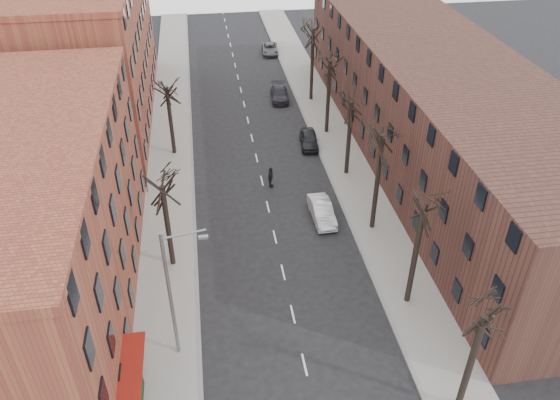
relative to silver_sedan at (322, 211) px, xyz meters
name	(u,v)px	position (x,y,z in m)	size (l,w,h in m)	color
sidewalk_left	(171,148)	(-12.00, 13.24, -0.65)	(4.00, 90.00, 0.15)	gray
sidewalk_right	(332,136)	(4.00, 13.24, -0.65)	(4.00, 90.00, 0.15)	gray
building_left_near	(17,235)	(-20.00, -6.76, 5.28)	(12.00, 26.00, 12.00)	brown
building_left_far	(83,50)	(-20.00, 22.24, 6.28)	(12.00, 28.00, 14.00)	brown
building_right	(436,107)	(12.00, 8.24, 4.28)	(12.00, 50.00, 10.00)	#462820
tree_right_b	(407,301)	(3.60, -9.76, -0.72)	(5.20, 5.20, 10.80)	black
tree_right_c	(372,228)	(3.60, -1.76, -0.72)	(5.20, 5.20, 11.60)	black
tree_right_d	(346,174)	(3.60, 6.24, -0.72)	(5.20, 5.20, 10.00)	black
tree_right_e	(326,132)	(3.60, 14.24, -0.72)	(5.20, 5.20, 10.80)	black
tree_right_f	(311,100)	(3.60, 22.24, -0.72)	(5.20, 5.20, 11.60)	black
tree_left_a	(173,264)	(-11.60, -3.76, -0.72)	(5.20, 5.20, 9.50)	black
tree_left_b	(175,153)	(-11.60, 12.24, -0.72)	(5.20, 5.20, 9.50)	black
streetlight	(173,291)	(-11.03, -11.76, 4.29)	(2.45, 0.22, 9.03)	slate
silver_sedan	(322,211)	(0.00, 0.00, 0.00)	(1.53, 4.38, 1.44)	silver
parked_car_near	(309,139)	(1.30, 11.78, -0.02)	(1.65, 4.09, 1.39)	black
parked_car_mid	(279,94)	(0.10, 22.93, -0.04)	(1.89, 4.66, 1.35)	black
parked_car_far	(270,49)	(1.09, 38.00, -0.10)	(2.07, 4.49, 1.25)	#505356
pedestrian_crossing	(271,177)	(-3.36, 5.18, 0.24)	(1.12, 0.47, 1.92)	black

